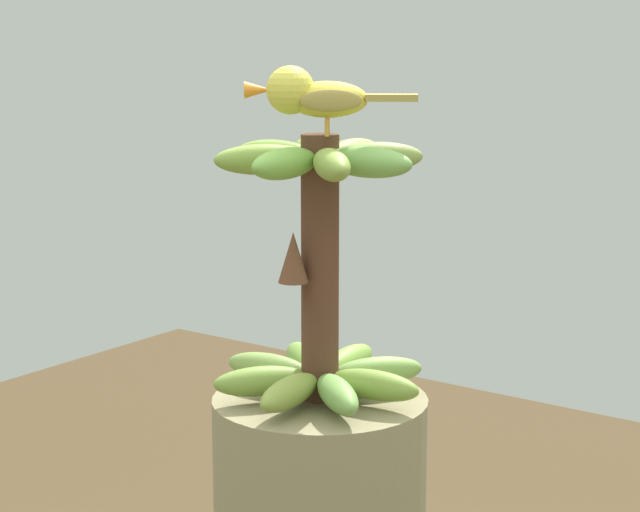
% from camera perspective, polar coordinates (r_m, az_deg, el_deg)
% --- Properties ---
extents(banana_bunch, '(0.27, 0.27, 0.32)m').
position_cam_1_polar(banana_bunch, '(1.38, -0.03, -0.64)').
color(banana_bunch, '#4C2D1E').
rests_on(banana_bunch, banana_tree).
extents(perched_bird, '(0.18, 0.13, 0.08)m').
position_cam_1_polar(perched_bird, '(1.34, -0.41, 7.94)').
color(perched_bird, '#C68933').
rests_on(perched_bird, banana_bunch).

